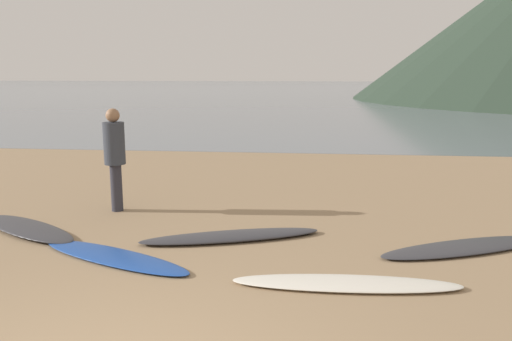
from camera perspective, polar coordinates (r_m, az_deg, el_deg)
name	(u,v)px	position (r m, az deg, el deg)	size (l,w,h in m)	color
ground_plane	(253,166)	(13.36, -0.37, 0.46)	(120.00, 120.00, 0.20)	#997C5B
ocean_water	(300,90)	(64.74, 4.85, 8.86)	(140.00, 100.00, 0.01)	slate
surfboard_1	(28,228)	(8.37, -23.83, -5.85)	(2.15, 0.60, 0.10)	#333338
surfboard_2	(113,257)	(6.84, -15.43, -9.13)	(2.37, 0.53, 0.06)	#1E479E
surfboard_3	(231,236)	(7.34, -2.75, -7.23)	(2.56, 0.50, 0.09)	#333338
surfboard_4	(347,283)	(5.91, 9.94, -12.14)	(2.53, 0.48, 0.07)	silver
surfboard_5	(465,247)	(7.46, 21.99, -7.84)	(2.52, 0.56, 0.07)	#333338
person_1	(115,151)	(8.90, -15.31, 2.06)	(0.35, 0.35, 1.73)	#2D2D38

